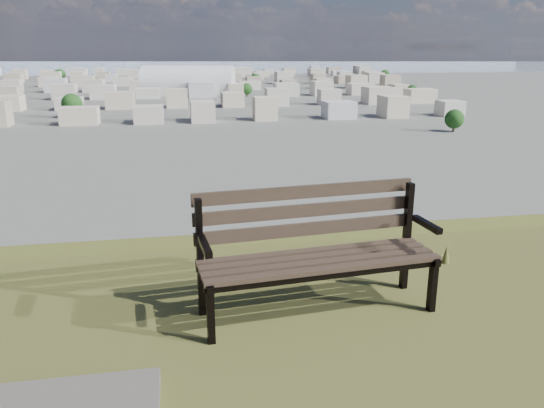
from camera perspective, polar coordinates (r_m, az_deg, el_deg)
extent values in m
cube|color=#3B2922|center=(3.88, 6.04, -7.01)|extent=(1.81, 0.26, 0.04)
cube|color=#3B2922|center=(3.98, 5.40, -6.35)|extent=(1.81, 0.26, 0.04)
cube|color=#3B2922|center=(4.09, 4.79, -5.72)|extent=(1.81, 0.26, 0.04)
cube|color=#3B2922|center=(4.19, 4.22, -5.12)|extent=(1.81, 0.26, 0.04)
cube|color=#3B2922|center=(4.21, 3.89, -2.69)|extent=(1.81, 0.21, 0.10)
cube|color=#3B2922|center=(4.18, 3.82, -0.69)|extent=(1.81, 0.21, 0.10)
cube|color=#3B2922|center=(4.17, 3.74, 1.33)|extent=(1.81, 0.21, 0.10)
cube|color=black|center=(3.75, -6.62, -11.67)|extent=(0.06, 0.06, 0.44)
cube|color=black|center=(4.04, -7.74, -5.80)|extent=(0.06, 0.06, 0.93)
cube|color=black|center=(3.85, -7.21, -7.77)|extent=(0.10, 0.51, 0.05)
cube|color=black|center=(3.70, -7.23, -4.53)|extent=(0.08, 0.37, 0.05)
cube|color=black|center=(4.33, 16.89, -8.30)|extent=(0.06, 0.06, 0.44)
cube|color=black|center=(4.58, 14.28, -3.43)|extent=(0.06, 0.06, 0.93)
cube|color=black|center=(4.41, 15.71, -5.02)|extent=(0.10, 0.51, 0.05)
cube|color=black|center=(4.29, 16.32, -2.12)|extent=(0.08, 0.37, 0.05)
cube|color=black|center=(3.89, 6.07, -7.68)|extent=(1.81, 0.21, 0.04)
cube|color=black|center=(4.22, 4.16, -5.64)|extent=(1.81, 0.21, 0.04)
cone|color=brown|center=(5.34, 18.22, -5.14)|extent=(0.08, 0.08, 0.18)
cube|color=silver|center=(317.03, -8.92, 12.02)|extent=(55.54, 32.69, 5.78)
cylinder|color=silver|center=(316.82, -8.95, 12.54)|extent=(55.54, 32.69, 21.97)
cube|color=beige|center=(211.18, -26.98, 8.41)|extent=(11.00, 11.00, 7.00)
cube|color=beige|center=(205.66, -20.50, 8.98)|extent=(11.00, 11.00, 7.00)
cube|color=beige|center=(202.85, -13.74, 9.46)|extent=(11.00, 11.00, 7.00)
cube|color=#BCBBC0|center=(202.86, -6.87, 9.80)|extent=(11.00, 11.00, 7.00)
cube|color=beige|center=(205.69, -0.09, 10.01)|extent=(11.00, 11.00, 7.00)
cube|color=tan|center=(211.23, 6.44, 10.08)|extent=(11.00, 11.00, 7.00)
cube|color=beige|center=(219.26, 12.55, 10.03)|extent=(11.00, 11.00, 7.00)
cube|color=beige|center=(229.54, 18.18, 9.89)|extent=(11.00, 11.00, 7.00)
cube|color=beige|center=(262.29, -26.53, 9.73)|extent=(11.00, 11.00, 7.00)
cube|color=#BCBBC0|center=(256.74, -21.32, 10.21)|extent=(11.00, 11.00, 7.00)
cube|color=beige|center=(253.36, -15.91, 10.63)|extent=(11.00, 11.00, 7.00)
cube|color=tan|center=(252.23, -10.38, 10.96)|extent=(11.00, 11.00, 7.00)
cube|color=beige|center=(253.38, -4.85, 11.19)|extent=(11.00, 11.00, 7.00)
cube|color=beige|center=(256.77, 0.59, 11.32)|extent=(11.00, 11.00, 7.00)
cube|color=beige|center=(262.33, 5.85, 11.35)|extent=(11.00, 11.00, 7.00)
cube|color=beige|center=(269.91, 10.85, 11.29)|extent=(11.00, 11.00, 7.00)
cube|color=beige|center=(279.35, 15.55, 11.16)|extent=(11.00, 11.00, 7.00)
cube|color=tan|center=(313.49, -26.23, 10.61)|extent=(11.00, 11.00, 7.00)
cube|color=beige|center=(307.94, -21.87, 11.04)|extent=(11.00, 11.00, 7.00)
cube|color=beige|center=(304.18, -17.36, 11.41)|extent=(11.00, 11.00, 7.00)
cube|color=beige|center=(302.29, -12.75, 11.72)|extent=(11.00, 11.00, 7.00)
cube|color=beige|center=(302.29, -8.11, 11.95)|extent=(11.00, 11.00, 7.00)
cube|color=beige|center=(304.20, -3.49, 12.11)|extent=(11.00, 11.00, 7.00)
cube|color=#BCBBC0|center=(307.97, 1.05, 12.19)|extent=(11.00, 11.00, 7.00)
cube|color=beige|center=(313.53, 5.45, 12.20)|extent=(11.00, 11.00, 7.00)
cube|color=tan|center=(320.80, 9.68, 12.14)|extent=(11.00, 11.00, 7.00)
cube|color=beige|center=(329.66, 13.70, 12.03)|extent=(11.00, 11.00, 7.00)
cube|color=beige|center=(364.76, -26.01, 11.25)|extent=(11.00, 11.00, 7.00)
cube|color=beige|center=(359.20, -22.26, 11.62)|extent=(11.00, 11.00, 7.00)
cube|color=#BCBBC0|center=(355.17, -18.40, 11.96)|extent=(11.00, 11.00, 7.00)
cube|color=beige|center=(352.73, -14.46, 12.24)|extent=(11.00, 11.00, 7.00)
cube|color=tan|center=(351.92, -10.47, 12.48)|extent=(11.00, 11.00, 7.00)
cube|color=beige|center=(352.74, -6.48, 12.65)|extent=(11.00, 11.00, 7.00)
cube|color=beige|center=(355.19, -2.51, 12.76)|extent=(11.00, 11.00, 7.00)
cube|color=beige|center=(359.23, 1.38, 12.82)|extent=(11.00, 11.00, 7.00)
cube|color=beige|center=(364.80, 5.17, 12.81)|extent=(11.00, 11.00, 7.00)
cube|color=beige|center=(371.84, 8.83, 12.76)|extent=(11.00, 11.00, 7.00)
cube|color=#BCBBC0|center=(380.27, 12.34, 12.66)|extent=(11.00, 11.00, 7.00)
cube|color=beige|center=(416.06, -25.85, 11.73)|extent=(11.00, 11.00, 7.00)
cube|color=beige|center=(410.49, -22.56, 12.06)|extent=(11.00, 11.00, 7.00)
cube|color=beige|center=(406.27, -19.18, 12.37)|extent=(11.00, 11.00, 7.00)
cube|color=beige|center=(403.43, -15.74, 12.63)|extent=(11.00, 11.00, 7.00)
cube|color=beige|center=(402.00, -12.25, 12.86)|extent=(11.00, 11.00, 7.00)
cube|color=#BCBBC0|center=(402.00, -8.74, 13.03)|extent=(11.00, 11.00, 7.00)
cube|color=beige|center=(403.44, -5.24, 13.17)|extent=(11.00, 11.00, 7.00)
cube|color=tan|center=(406.29, -1.78, 13.25)|extent=(11.00, 11.00, 7.00)
cube|color=beige|center=(410.52, 1.62, 13.28)|extent=(11.00, 11.00, 7.00)
cube|color=beige|center=(416.10, 4.95, 13.27)|extent=(11.00, 11.00, 7.00)
cube|color=beige|center=(422.97, 8.18, 13.22)|extent=(11.00, 11.00, 7.00)
cube|color=beige|center=(431.07, 11.29, 13.14)|extent=(11.00, 11.00, 7.00)
cube|color=beige|center=(467.39, -25.72, 12.10)|extent=(11.00, 11.00, 7.00)
cube|color=tan|center=(461.82, -22.79, 12.41)|extent=(11.00, 11.00, 7.00)
cube|color=beige|center=(457.44, -19.79, 12.68)|extent=(11.00, 11.00, 7.00)
cube|color=beige|center=(454.28, -16.73, 12.93)|extent=(11.00, 11.00, 7.00)
cube|color=beige|center=(452.38, -13.64, 13.14)|extent=(11.00, 11.00, 7.00)
cube|color=beige|center=(451.75, -10.52, 13.32)|extent=(11.00, 11.00, 7.00)
cube|color=beige|center=(452.39, -7.39, 13.46)|extent=(11.00, 11.00, 7.00)
cube|color=#BCBBC0|center=(454.30, -4.29, 13.56)|extent=(11.00, 11.00, 7.00)
cube|color=beige|center=(457.46, -1.21, 13.62)|extent=(11.00, 11.00, 7.00)
cube|color=tan|center=(461.85, 1.82, 13.65)|extent=(11.00, 11.00, 7.00)
cube|color=beige|center=(467.43, 4.78, 13.63)|extent=(11.00, 11.00, 7.00)
cube|color=beige|center=(474.17, 7.66, 13.59)|extent=(11.00, 11.00, 7.00)
cube|color=beige|center=(482.00, 10.46, 13.51)|extent=(11.00, 11.00, 7.00)
cube|color=#BCBBC0|center=(518.74, -25.61, 12.40)|extent=(11.00, 11.00, 7.00)
cube|color=beige|center=(513.16, -22.97, 12.68)|extent=(11.00, 11.00, 7.00)
cube|color=tan|center=(508.66, -20.28, 12.93)|extent=(11.00, 11.00, 7.00)
cube|color=beige|center=(505.25, -17.53, 13.17)|extent=(11.00, 11.00, 7.00)
cube|color=beige|center=(502.97, -14.75, 13.37)|extent=(11.00, 11.00, 7.00)
cube|color=beige|center=(501.83, -11.94, 13.54)|extent=(11.00, 11.00, 7.00)
cube|color=beige|center=(501.83, -9.13, 13.69)|extent=(11.00, 11.00, 7.00)
cube|color=beige|center=(502.98, -6.31, 13.80)|extent=(11.00, 11.00, 7.00)
cube|color=#BCBBC0|center=(505.27, -3.52, 13.88)|extent=(11.00, 11.00, 7.00)
cube|color=beige|center=(508.68, -0.75, 13.92)|extent=(11.00, 11.00, 7.00)
cube|color=tan|center=(513.19, 1.97, 13.94)|extent=(11.00, 11.00, 7.00)
cube|color=beige|center=(518.78, 4.64, 13.92)|extent=(11.00, 11.00, 7.00)
cube|color=beige|center=(525.40, 7.25, 13.88)|extent=(11.00, 11.00, 7.00)
cube|color=beige|center=(533.02, 9.79, 13.81)|extent=(11.00, 11.00, 7.00)
cube|color=#BCBBC0|center=(570.10, -25.53, 12.65)|extent=(11.00, 11.00, 7.00)
cube|color=beige|center=(564.52, -23.13, 12.90)|extent=(11.00, 11.00, 7.00)
cube|color=tan|center=(559.91, -20.67, 13.14)|extent=(11.00, 11.00, 7.00)
cube|color=beige|center=(556.31, -18.18, 13.36)|extent=(11.00, 11.00, 7.00)
cube|color=beige|center=(553.71, -15.66, 13.55)|extent=(11.00, 11.00, 7.00)
cube|color=beige|center=(552.15, -13.11, 13.72)|extent=(11.00, 11.00, 7.00)
cube|color=beige|center=(551.64, -10.55, 13.86)|extent=(11.00, 11.00, 7.00)
cube|color=beige|center=(552.16, -7.98, 13.98)|extent=(11.00, 11.00, 7.00)
cube|color=#BCBBC0|center=(553.73, -5.43, 14.07)|extent=(11.00, 11.00, 7.00)
cube|color=beige|center=(556.32, -2.89, 14.13)|extent=(11.00, 11.00, 7.00)
cube|color=tan|center=(559.94, -0.38, 14.17)|extent=(11.00, 11.00, 7.00)
cube|color=beige|center=(564.55, 2.10, 14.17)|extent=(11.00, 11.00, 7.00)
cube|color=beige|center=(570.14, 4.53, 14.16)|extent=(11.00, 11.00, 7.00)
cube|color=beige|center=(576.67, 6.91, 14.12)|extent=(11.00, 11.00, 7.00)
cube|color=beige|center=(584.12, 9.23, 14.06)|extent=(11.00, 11.00, 7.00)
cylinder|color=#382B1C|center=(186.42, 18.94, 7.69)|extent=(0.80, 0.80, 2.10)
sphere|color=black|center=(186.00, 19.03, 8.64)|extent=(6.30, 6.30, 6.30)
cylinder|color=#382B1C|center=(226.17, -20.62, 9.02)|extent=(0.80, 0.80, 2.70)
sphere|color=black|center=(225.75, -20.72, 10.04)|extent=(8.10, 8.10, 8.10)
cylinder|color=#382B1C|center=(310.86, 14.81, 11.23)|extent=(0.80, 0.80, 1.95)
sphere|color=black|center=(310.63, 14.85, 11.77)|extent=(5.85, 5.85, 5.85)
cylinder|color=#382B1C|center=(406.43, -1.78, 12.91)|extent=(0.80, 0.80, 2.25)
sphere|color=black|center=(406.23, -1.78, 13.39)|extent=(6.75, 6.75, 6.75)
cylinder|color=#382B1C|center=(470.52, -21.78, 12.31)|extent=(0.80, 0.80, 2.85)
sphere|color=black|center=(470.30, -21.84, 12.83)|extent=(8.55, 8.55, 8.55)
cylinder|color=#382B1C|center=(518.35, -25.37, 12.18)|extent=(0.80, 0.80, 2.40)
sphere|color=black|center=(518.18, -25.42, 12.57)|extent=(7.20, 7.20, 7.20)
cylinder|color=#382B1C|center=(304.90, -2.72, 11.67)|extent=(0.80, 0.80, 2.10)
sphere|color=black|center=(304.64, -2.73, 12.26)|extent=(6.30, 6.30, 6.30)
cylinder|color=#382B1C|center=(454.91, 12.03, 12.98)|extent=(0.80, 0.80, 2.55)
sphere|color=black|center=(454.71, 12.06, 13.46)|extent=(7.65, 7.65, 7.65)
cube|color=#98ACC1|center=(901.54, -10.59, 14.58)|extent=(2400.00, 700.00, 0.12)
cube|color=#8791A7|center=(1399.21, -4.27, 16.34)|extent=(700.00, 220.00, 45.00)
cube|color=#8791A7|center=(1571.86, 14.77, 16.16)|extent=(500.00, 220.00, 60.00)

